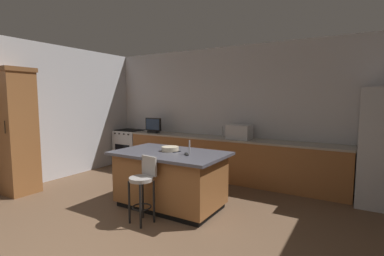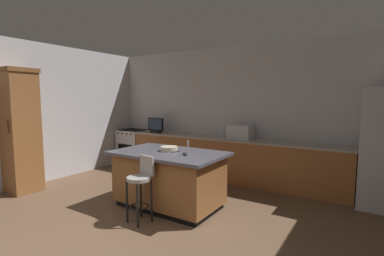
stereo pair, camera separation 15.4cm
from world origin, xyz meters
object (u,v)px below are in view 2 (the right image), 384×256
at_px(cell_phone, 175,152).
at_px(microwave, 241,132).
at_px(bar_stool_center, 141,183).
at_px(range_oven, 133,147).
at_px(cabinet_tower, 21,129).
at_px(kitchen_island, 169,179).
at_px(fruit_bowl, 169,149).
at_px(tv_monitor, 156,126).
at_px(tv_remote, 185,154).

bearing_deg(cell_phone, microwave, 95.48).
bearing_deg(bar_stool_center, range_oven, 145.50).
bearing_deg(cabinet_tower, range_oven, 87.23).
distance_m(kitchen_island, microwave, 2.04).
bearing_deg(fruit_bowl, range_oven, 144.96).
xyz_separation_m(range_oven, tv_monitor, (0.83, -0.05, 0.62)).
xyz_separation_m(cabinet_tower, cell_phone, (2.87, 0.94, -0.29)).
relative_size(microwave, tv_monitor, 1.05).
distance_m(kitchen_island, tv_remote, 0.57).
height_order(microwave, tv_remote, microwave).
bearing_deg(cell_phone, tv_monitor, 153.11).
xyz_separation_m(microwave, cell_phone, (-0.36, -1.84, -0.15)).
bearing_deg(range_oven, tv_remote, -33.05).
xyz_separation_m(range_oven, microwave, (3.09, 0.00, 0.60)).
bearing_deg(fruit_bowl, cabinet_tower, -160.81).
xyz_separation_m(cabinet_tower, fruit_bowl, (2.74, 0.96, -0.26)).
relative_size(cabinet_tower, cell_phone, 15.43).
bearing_deg(cabinet_tower, kitchen_island, 17.56).
height_order(fruit_bowl, cell_phone, fruit_bowl).
bearing_deg(fruit_bowl, tv_remote, -17.64).
xyz_separation_m(kitchen_island, cell_phone, (0.07, 0.06, 0.45)).
bearing_deg(microwave, bar_stool_center, -99.41).
xyz_separation_m(fruit_bowl, tv_remote, (0.40, -0.13, -0.03)).
bearing_deg(tv_remote, cell_phone, 118.36).
height_order(microwave, fruit_bowl, microwave).
relative_size(bar_stool_center, fruit_bowl, 3.37).
bearing_deg(fruit_bowl, kitchen_island, -56.05).
height_order(range_oven, bar_stool_center, bar_stool_center).
height_order(range_oven, cabinet_tower, cabinet_tower).
relative_size(range_oven, fruit_bowl, 3.35).
bearing_deg(kitchen_island, range_oven, 144.42).
xyz_separation_m(tv_monitor, tv_remote, (2.17, -1.91, -0.17)).
relative_size(cabinet_tower, tv_remote, 13.62).
xyz_separation_m(cell_phone, tv_remote, (0.28, -0.11, 0.01)).
bearing_deg(cell_phone, bar_stool_center, -78.88).
bearing_deg(tv_monitor, microwave, 1.32).
height_order(bar_stool_center, cell_phone, bar_stool_center).
distance_m(range_oven, cell_phone, 3.32).
relative_size(kitchen_island, tv_monitor, 3.92).
bearing_deg(bar_stool_center, tv_monitor, 135.46).
distance_m(range_oven, fruit_bowl, 3.22).
bearing_deg(tv_remote, bar_stool_center, -158.40).
bearing_deg(bar_stool_center, microwave, 90.04).
relative_size(range_oven, microwave, 1.95).
distance_m(microwave, tv_monitor, 2.26).
bearing_deg(tv_remote, fruit_bowl, 123.30).
distance_m(microwave, cell_phone, 1.88).
bearing_deg(cell_phone, kitchen_island, -124.36).
bearing_deg(fruit_bowl, tv_monitor, 134.94).
bearing_deg(range_oven, fruit_bowl, -35.04).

